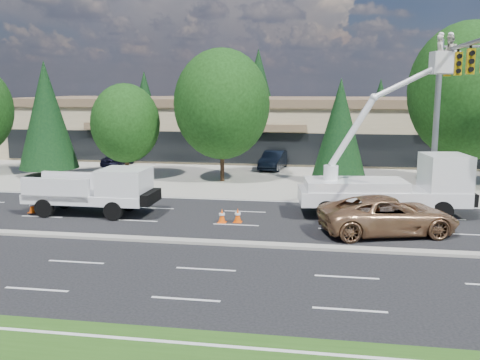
% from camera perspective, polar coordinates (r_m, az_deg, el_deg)
% --- Properties ---
extents(ground, '(140.00, 140.00, 0.00)m').
position_cam_1_polar(ground, '(22.57, -1.83, -6.85)').
color(ground, black).
rests_on(ground, ground).
extents(concrete_apron, '(140.00, 22.00, 0.01)m').
position_cam_1_polar(concrete_apron, '(41.92, 3.46, 0.95)').
color(concrete_apron, '#9A968C').
rests_on(concrete_apron, ground).
extents(road_median, '(120.00, 0.55, 0.12)m').
position_cam_1_polar(road_median, '(22.56, -1.83, -6.71)').
color(road_median, '#9A968C').
rests_on(road_median, ground).
extents(strip_mall, '(50.40, 15.40, 5.50)m').
position_cam_1_polar(strip_mall, '(51.48, 4.65, 5.77)').
color(strip_mall, tan).
rests_on(strip_mall, ground).
extents(tree_front_b, '(4.26, 4.26, 8.39)m').
position_cam_1_polar(tree_front_b, '(41.51, -19.94, 6.54)').
color(tree_front_b, '#332114').
rests_on(tree_front_b, ground).
extents(tree_front_c, '(4.89, 4.89, 6.78)m').
position_cam_1_polar(tree_front_c, '(38.98, -12.13, 5.94)').
color(tree_front_c, '#332114').
rests_on(tree_front_c, ground).
extents(tree_front_d, '(6.59, 6.59, 9.14)m').
position_cam_1_polar(tree_front_d, '(36.93, -1.94, 8.09)').
color(tree_front_d, '#332114').
rests_on(tree_front_d, ground).
extents(tree_front_e, '(3.60, 3.60, 7.10)m').
position_cam_1_polar(tree_front_e, '(36.31, 10.61, 5.47)').
color(tree_front_e, '#332114').
rests_on(tree_front_e, ground).
extents(tree_front_f, '(7.67, 7.67, 10.64)m').
position_cam_1_polar(tree_front_f, '(37.25, 23.27, 8.68)').
color(tree_front_f, '#332114').
rests_on(tree_front_f, ground).
extents(tree_back_a, '(4.27, 4.27, 8.42)m').
position_cam_1_polar(tree_back_a, '(67.02, -10.12, 8.04)').
color(tree_back_a, '#332114').
rests_on(tree_back_a, ground).
extents(tree_back_b, '(5.54, 5.54, 10.92)m').
position_cam_1_polar(tree_back_b, '(63.74, 1.97, 9.30)').
color(tree_back_b, '#332114').
rests_on(tree_back_b, ground).
extents(tree_back_c, '(3.79, 3.79, 7.46)m').
position_cam_1_polar(tree_back_c, '(63.52, 14.69, 7.31)').
color(tree_back_c, '#332114').
rests_on(tree_back_c, ground).
extents(signal_mast, '(2.76, 10.16, 9.00)m').
position_cam_1_polar(signal_mast, '(28.84, 21.21, 8.35)').
color(signal_mast, gray).
rests_on(signal_mast, ground).
extents(utility_pickup, '(6.35, 2.57, 2.43)m').
position_cam_1_polar(utility_pickup, '(28.48, -15.01, -1.59)').
color(utility_pickup, white).
rests_on(utility_pickup, ground).
extents(bucket_truck, '(8.59, 3.61, 9.11)m').
position_cam_1_polar(bucket_truck, '(28.12, 16.60, 0.19)').
color(bucket_truck, white).
rests_on(bucket_truck, ground).
extents(traffic_cone_a, '(0.40, 0.40, 0.70)m').
position_cam_1_polar(traffic_cone_a, '(30.07, -21.27, -2.62)').
color(traffic_cone_a, '#F55107').
rests_on(traffic_cone_a, ground).
extents(traffic_cone_b, '(0.40, 0.40, 0.70)m').
position_cam_1_polar(traffic_cone_b, '(25.98, -1.93, -3.84)').
color(traffic_cone_b, '#F55107').
rests_on(traffic_cone_b, ground).
extents(traffic_cone_c, '(0.40, 0.40, 0.70)m').
position_cam_1_polar(traffic_cone_c, '(26.03, -0.24, -3.80)').
color(traffic_cone_c, '#F55107').
rests_on(traffic_cone_c, ground).
extents(traffic_cone_d, '(0.40, 0.40, 0.70)m').
position_cam_1_polar(traffic_cone_d, '(26.28, 15.85, -4.05)').
color(traffic_cone_d, '#F55107').
rests_on(traffic_cone_d, ground).
extents(traffic_cone_e, '(0.40, 0.40, 0.70)m').
position_cam_1_polar(traffic_cone_e, '(26.39, 20.69, -4.26)').
color(traffic_cone_e, '#F55107').
rests_on(traffic_cone_e, ground).
extents(minivan, '(6.67, 4.39, 1.70)m').
position_cam_1_polar(minivan, '(24.81, 15.53, -3.64)').
color(minivan, '#9E724C').
rests_on(minivan, ground).
extents(parked_car_west, '(1.82, 4.27, 1.44)m').
position_cam_1_polar(parked_car_west, '(45.94, -12.86, 2.41)').
color(parked_car_west, black).
rests_on(parked_car_west, ground).
extents(parked_car_east, '(2.14, 4.66, 1.48)m').
position_cam_1_polar(parked_car_east, '(42.80, 3.61, 2.13)').
color(parked_car_east, black).
rests_on(parked_car_east, ground).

